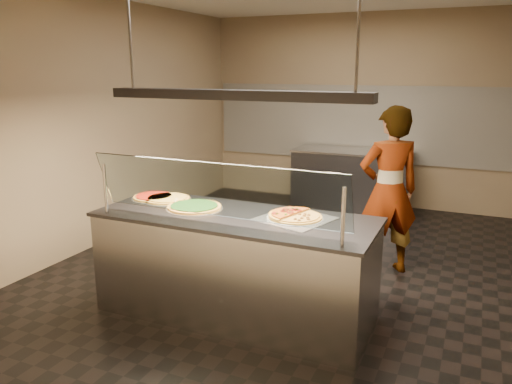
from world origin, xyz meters
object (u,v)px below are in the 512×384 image
at_px(worker, 389,191).
at_px(heat_lamp_housing, 233,95).
at_px(pizza_tomato, 154,197).
at_px(perforated_tray, 295,218).
at_px(prep_table, 351,180).
at_px(serving_counter, 235,265).
at_px(pizza_spatula, 179,202).
at_px(pizza_cheese, 168,198).
at_px(half_pizza_sausage, 307,217).
at_px(pizza_spinach, 195,207).
at_px(half_pizza_pepperoni, 283,213).
at_px(sneeze_guard, 215,191).

bearing_deg(worker, heat_lamp_housing, 23.78).
height_order(pizza_tomato, worker, worker).
bearing_deg(perforated_tray, worker, 69.80).
xyz_separation_m(prep_table, heat_lamp_housing, (-0.10, -3.86, 1.48)).
bearing_deg(perforated_tray, pizza_tomato, 176.48).
distance_m(serving_counter, pizza_spatula, 0.80).
bearing_deg(heat_lamp_housing, pizza_spatula, 171.82).
distance_m(pizza_tomato, prep_table, 3.85).
relative_size(perforated_tray, pizza_cheese, 1.48).
distance_m(half_pizza_sausage, pizza_spatula, 1.24).
xyz_separation_m(pizza_spinach, pizza_cheese, (-0.39, 0.15, -0.00)).
bearing_deg(pizza_spinach, half_pizza_pepperoni, 4.81).
relative_size(half_pizza_pepperoni, pizza_cheese, 1.08).
height_order(pizza_spinach, prep_table, pizza_spinach).
bearing_deg(sneeze_guard, prep_table, 88.68).
relative_size(half_pizza_pepperoni, half_pizza_sausage, 1.00).
height_order(serving_counter, worker, worker).
distance_m(pizza_spatula, worker, 2.22).
bearing_deg(pizza_tomato, sneeze_guard, -29.19).
bearing_deg(heat_lamp_housing, perforated_tray, 12.33).
bearing_deg(pizza_cheese, half_pizza_sausage, -3.56).
height_order(pizza_tomato, prep_table, pizza_tomato).
relative_size(sneeze_guard, perforated_tray, 3.25).
distance_m(pizza_spinach, pizza_cheese, 0.42).
xyz_separation_m(pizza_spatula, prep_table, (0.72, 3.78, -0.49)).
bearing_deg(pizza_spinach, sneeze_guard, -42.22).
distance_m(half_pizza_pepperoni, pizza_spinach, 0.83).
bearing_deg(worker, half_pizza_sausage, 41.42).
height_order(perforated_tray, pizza_cheese, pizza_cheese).
relative_size(pizza_spinach, pizza_cheese, 1.13).
xyz_separation_m(pizza_spatula, heat_lamp_housing, (0.62, -0.09, 0.99)).
height_order(serving_counter, pizza_tomato, pizza_tomato).
xyz_separation_m(sneeze_guard, half_pizza_pepperoni, (0.40, 0.46, -0.26)).
bearing_deg(serving_counter, pizza_spatula, 171.82).
relative_size(serving_counter, pizza_cheese, 5.33).
bearing_deg(serving_counter, heat_lamp_housing, 180.00).
relative_size(sneeze_guard, pizza_cheese, 4.80).
xyz_separation_m(worker, heat_lamp_housing, (-1.04, -1.55, 1.05)).
bearing_deg(pizza_tomato, half_pizza_sausage, -3.43).
xyz_separation_m(perforated_tray, pizza_cheese, (-1.33, 0.09, 0.01)).
bearing_deg(worker, sneeze_guard, 28.84).
relative_size(perforated_tray, pizza_spinach, 1.31).
bearing_deg(pizza_tomato, prep_table, 73.62).
relative_size(worker, heat_lamp_housing, 0.78).
bearing_deg(pizza_spatula, pizza_spinach, -13.27).
bearing_deg(prep_table, half_pizza_pepperoni, -85.30).
bearing_deg(pizza_spatula, pizza_cheese, 151.45).
height_order(perforated_tray, pizza_spinach, pizza_spinach).
xyz_separation_m(pizza_tomato, pizza_spatula, (0.36, -0.11, 0.01)).
distance_m(half_pizza_pepperoni, prep_table, 3.80).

